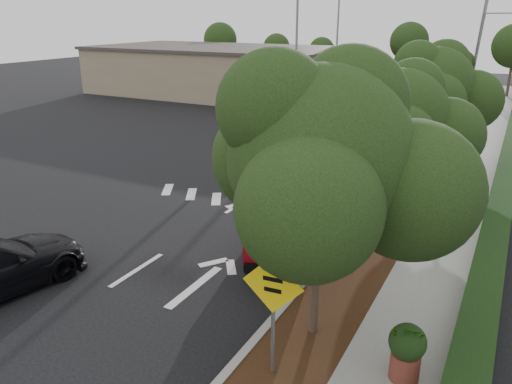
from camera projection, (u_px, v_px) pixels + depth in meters
The scene contains 18 objects.
ground at pixel (137, 270), 14.29m from camera, with size 120.00×120.00×0.00m, color black.
curb at pixel (396, 177), 22.22m from camera, with size 0.20×70.00×0.15m, color #9E9B93.
planting_strip at pixel (419, 180), 21.78m from camera, with size 1.80×70.00×0.12m, color black.
sidewalk at pixel (466, 187), 20.94m from camera, with size 2.00×70.00×0.12m, color gray.
hedge at pixel (504, 184), 20.21m from camera, with size 0.80×70.00×0.80m, color black.
commercial_building at pixel (218, 71), 45.63m from camera, with size 22.00×12.00×4.00m, color gray.
transmission_tower at pixel (491, 85), 51.58m from camera, with size 7.00×4.00×28.00m, color slate, non-canonical shape.
street_tree_near at pixel (313, 335), 11.40m from camera, with size 3.80×3.80×5.92m, color black, non-canonical shape.
street_tree_mid at pixel (388, 226), 17.23m from camera, with size 3.20×3.20×5.32m, color black, non-canonical shape.
street_tree_far at pixel (424, 176), 22.63m from camera, with size 3.40×3.40×5.62m, color black, non-canonical shape.
light_pole_a at pixel (295, 108), 38.79m from camera, with size 2.00×0.22×9.00m, color slate, non-canonical shape.
light_pole_b at pixel (335, 88), 49.21m from camera, with size 2.00×0.22×9.00m, color slate, non-canonical shape.
red_jeep at pixel (282, 219), 15.09m from camera, with size 3.01×4.25×2.08m.
silver_suv_ahead at pixel (345, 148), 24.28m from camera, with size 2.51×5.44×1.51m, color #A2A5AA.
silver_sedan_oncoming at pixel (285, 147), 25.03m from camera, with size 1.35×3.88×1.28m, color #AAACB2.
parked_suv at pixel (256, 103), 37.27m from camera, with size 1.54×3.83×1.31m, color #94969B.
speed_hump_sign at pixel (273, 299), 9.46m from camera, with size 1.23×0.15×2.61m.
terracotta_planter at pixel (407, 347), 9.62m from camera, with size 0.73×0.73×1.27m.
Camera 1 is at (8.97, -9.62, 6.91)m, focal length 35.00 mm.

